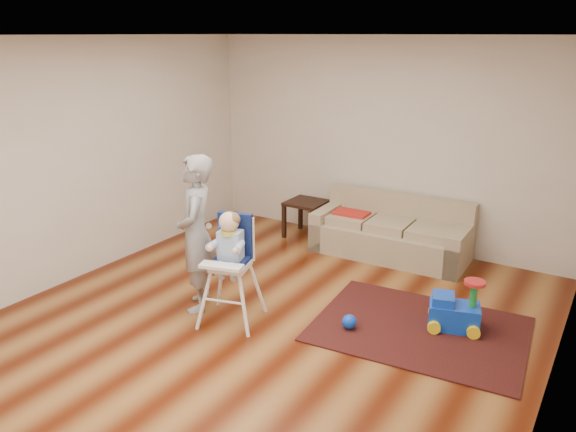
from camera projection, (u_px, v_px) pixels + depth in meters
The scene contains 9 objects.
ground at pixel (266, 323), 5.51m from camera, with size 5.50×5.50×0.00m, color #4A1706.
room_envelope at pixel (295, 126), 5.36m from camera, with size 5.04×5.52×2.72m.
sofa at pixel (390, 228), 7.08m from camera, with size 1.96×0.84×0.75m.
side_table at pixel (306, 219), 7.82m from camera, with size 0.51×0.51×0.51m, color black, non-canonical shape.
area_rug at pixel (419, 329), 5.39m from camera, with size 1.95×1.47×0.02m, color black.
ride_on_toy at pixel (455, 303), 5.33m from camera, with size 0.47×0.33×0.51m, color blue, non-canonical shape.
toy_ball at pixel (349, 322), 5.37m from camera, with size 0.14×0.14×0.14m, color blue.
high_chair at pixel (231, 269), 5.41m from camera, with size 0.65×0.65×1.14m.
adult at pixel (196, 234), 5.61m from camera, with size 0.59×0.38×1.61m, color gray.
Camera 1 is at (2.78, -4.06, 2.72)m, focal length 35.00 mm.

